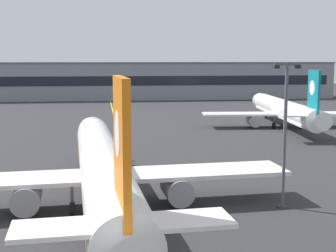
% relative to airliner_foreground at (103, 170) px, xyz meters
% --- Properties ---
extents(taxiway_centreline, '(4.33, 179.96, 0.01)m').
position_rel_airliner_foreground_xyz_m(taxiway_centreline, '(2.39, 18.07, -3.37)').
color(taxiway_centreline, yellow).
rests_on(taxiway_centreline, ground).
extents(airliner_foreground, '(32.28, 41.53, 11.65)m').
position_rel_airliner_foreground_xyz_m(airliner_foreground, '(0.00, 0.00, 0.00)').
color(airliner_foreground, white).
rests_on(airliner_foreground, ground).
extents(airliner_background, '(29.86, 38.43, 10.78)m').
position_rel_airliner_foreground_xyz_m(airliner_background, '(32.05, 44.17, -0.25)').
color(airliner_background, white).
rests_on(airliner_background, ground).
extents(apron_lamp_post, '(2.24, 0.90, 12.19)m').
position_rel_airliner_foreground_xyz_m(apron_lamp_post, '(15.04, -1.28, 3.02)').
color(apron_lamp_post, '#515156').
rests_on(apron_lamp_post, ground).
extents(safety_cone_by_nose_gear, '(0.44, 0.44, 0.55)m').
position_rel_airliner_foreground_xyz_m(safety_cone_by_nose_gear, '(0.69, 15.23, -3.11)').
color(safety_cone_by_nose_gear, orange).
rests_on(safety_cone_by_nose_gear, ground).
extents(terminal_building, '(120.63, 12.40, 11.35)m').
position_rel_airliner_foreground_xyz_m(terminal_building, '(9.51, 109.13, 2.31)').
color(terminal_building, gray).
rests_on(terminal_building, ground).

